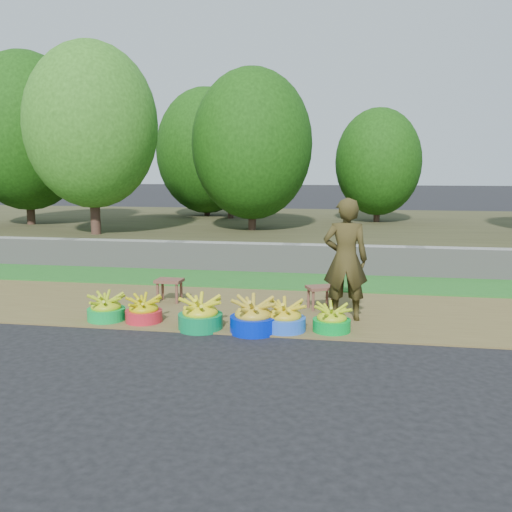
% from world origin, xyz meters
% --- Properties ---
extents(ground_plane, '(120.00, 120.00, 0.00)m').
position_xyz_m(ground_plane, '(0.00, 0.00, 0.00)').
color(ground_plane, black).
rests_on(ground_plane, ground).
extents(dirt_shoulder, '(80.00, 2.50, 0.02)m').
position_xyz_m(dirt_shoulder, '(0.00, 1.25, 0.01)').
color(dirt_shoulder, brown).
rests_on(dirt_shoulder, ground).
extents(grass_verge, '(80.00, 1.50, 0.04)m').
position_xyz_m(grass_verge, '(0.00, 3.25, 0.02)').
color(grass_verge, '#246A22').
rests_on(grass_verge, ground).
extents(retaining_wall, '(80.00, 0.35, 0.55)m').
position_xyz_m(retaining_wall, '(0.00, 4.10, 0.28)').
color(retaining_wall, gray).
rests_on(retaining_wall, ground).
extents(earth_bank, '(80.00, 10.00, 0.50)m').
position_xyz_m(earth_bank, '(0.00, 9.00, 0.25)').
color(earth_bank, '#3A381F').
rests_on(earth_bank, ground).
extents(vegetation, '(34.59, 8.28, 4.36)m').
position_xyz_m(vegetation, '(-0.76, 7.16, 2.53)').
color(vegetation, '#3F291F').
rests_on(vegetation, earth_bank).
extents(basin_a, '(0.48, 0.48, 0.36)m').
position_xyz_m(basin_a, '(-1.96, 0.33, 0.16)').
color(basin_a, '#0B9F3C').
rests_on(basin_a, ground).
extents(basin_b, '(0.46, 0.46, 0.35)m').
position_xyz_m(basin_b, '(-1.45, 0.34, 0.16)').
color(basin_b, red).
rests_on(basin_b, ground).
extents(basin_c, '(0.54, 0.54, 0.41)m').
position_xyz_m(basin_c, '(-0.67, 0.18, 0.18)').
color(basin_c, '#077C41').
rests_on(basin_c, ground).
extents(basin_d, '(0.56, 0.56, 0.42)m').
position_xyz_m(basin_d, '(-0.01, 0.16, 0.19)').
color(basin_d, '#001DC4').
rests_on(basin_d, ground).
extents(basin_e, '(0.51, 0.51, 0.38)m').
position_xyz_m(basin_e, '(0.36, 0.26, 0.17)').
color(basin_e, blue).
rests_on(basin_e, ground).
extents(basin_f, '(0.45, 0.45, 0.34)m').
position_xyz_m(basin_f, '(0.91, 0.33, 0.15)').
color(basin_f, '#009D2E').
rests_on(basin_f, ground).
extents(stool_left, '(0.39, 0.30, 0.33)m').
position_xyz_m(stool_left, '(-1.48, 1.44, 0.29)').
color(stool_left, brown).
rests_on(stool_left, dirt_shoulder).
extents(stool_right, '(0.44, 0.40, 0.32)m').
position_xyz_m(stool_right, '(0.71, 1.39, 0.27)').
color(stool_right, brown).
rests_on(stool_right, dirt_shoulder).
extents(vendor_woman, '(0.59, 0.41, 1.56)m').
position_xyz_m(vendor_woman, '(1.05, 0.90, 0.80)').
color(vendor_woman, black).
rests_on(vendor_woman, dirt_shoulder).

